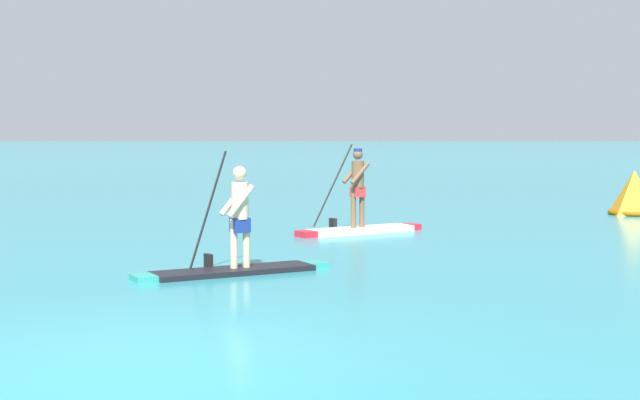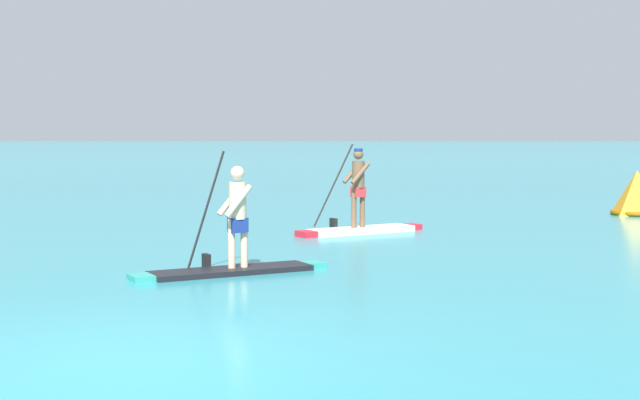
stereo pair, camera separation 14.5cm
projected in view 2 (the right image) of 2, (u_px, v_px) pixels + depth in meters
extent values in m
plane|color=teal|center=(135.00, 361.00, 8.32)|extent=(440.00, 440.00, 0.00)
cube|color=black|center=(231.00, 271.00, 13.51)|extent=(2.46, 1.76, 0.08)
cube|color=teal|center=(141.00, 278.00, 12.87)|extent=(0.49, 0.54, 0.08)
cube|color=teal|center=(313.00, 265.00, 14.15)|extent=(0.46, 0.48, 0.08)
cylinder|color=beige|center=(232.00, 244.00, 13.48)|extent=(0.11, 0.11, 0.74)
cylinder|color=beige|center=(244.00, 243.00, 13.58)|extent=(0.11, 0.11, 0.74)
cube|color=navy|center=(238.00, 225.00, 13.51)|extent=(0.33, 0.32, 0.22)
cylinder|color=beige|center=(238.00, 200.00, 13.48)|extent=(0.26, 0.26, 0.56)
sphere|color=beige|center=(237.00, 173.00, 13.45)|extent=(0.21, 0.21, 0.21)
cylinder|color=beige|center=(238.00, 201.00, 13.32)|extent=(0.42, 0.29, 0.51)
cylinder|color=beige|center=(231.00, 200.00, 13.59)|extent=(0.42, 0.29, 0.51)
cylinder|color=black|center=(206.00, 210.00, 13.70)|extent=(0.56, 0.33, 1.81)
cube|color=black|center=(206.00, 264.00, 13.76)|extent=(0.17, 0.21, 0.32)
cube|color=white|center=(361.00, 230.00, 18.95)|extent=(2.34, 1.84, 0.12)
cube|color=red|center=(306.00, 234.00, 18.24)|extent=(0.49, 0.53, 0.12)
cube|color=red|center=(412.00, 227.00, 19.66)|extent=(0.46, 0.48, 0.12)
cylinder|color=brown|center=(354.00, 208.00, 18.81)|extent=(0.11, 0.11, 0.84)
cylinder|color=brown|center=(362.00, 207.00, 18.93)|extent=(0.11, 0.11, 0.84)
cube|color=red|center=(358.00, 192.00, 18.85)|extent=(0.34, 0.33, 0.22)
cylinder|color=brown|center=(358.00, 174.00, 18.82)|extent=(0.26, 0.26, 0.56)
sphere|color=brown|center=(358.00, 154.00, 18.79)|extent=(0.21, 0.21, 0.21)
cylinder|color=navy|center=(358.00, 150.00, 18.78)|extent=(0.18, 0.18, 0.06)
cylinder|color=brown|center=(360.00, 173.00, 18.66)|extent=(0.43, 0.34, 0.48)
cylinder|color=brown|center=(352.00, 173.00, 18.92)|extent=(0.43, 0.34, 0.48)
cylinder|color=black|center=(334.00, 185.00, 19.00)|extent=(0.84, 0.60, 1.73)
cube|color=black|center=(334.00, 226.00, 19.07)|extent=(0.18, 0.21, 0.32)
pyramid|color=orange|center=(637.00, 193.00, 23.18)|extent=(1.49, 1.49, 1.15)
torus|color=#915407|center=(636.00, 212.00, 23.21)|extent=(1.28, 1.28, 0.12)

